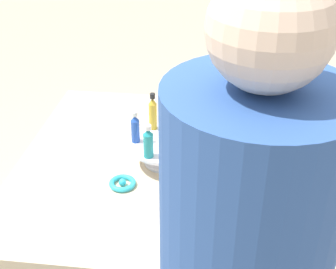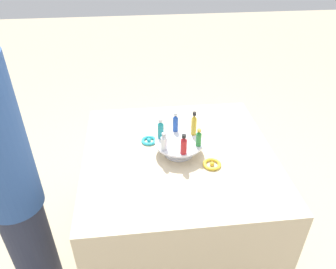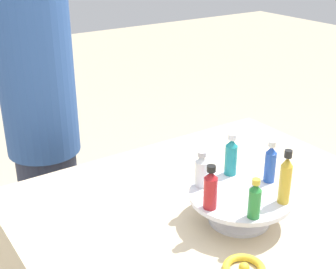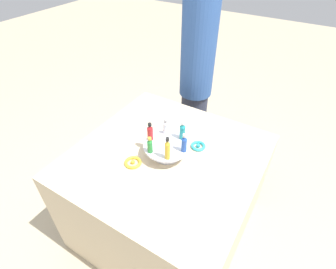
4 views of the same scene
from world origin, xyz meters
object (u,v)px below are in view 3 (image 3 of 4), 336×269
object	(u,v)px
ribbon_bow_gold	(244,269)
person_figure	(41,117)
bottle_teal	(231,156)
bottle_blue	(270,163)
display_stand	(240,203)
bottle_green	(255,200)
ribbon_bow_teal	(235,179)
bottle_clear	(201,170)
bottle_red	(210,189)
bottle_gold	(285,179)

from	to	relation	value
ribbon_bow_gold	person_figure	distance (m)	1.03
bottle_teal	bottle_blue	bearing A→B (deg)	123.81
display_stand	bottle_teal	world-z (taller)	bottle_teal
bottle_blue	bottle_green	size ratio (longest dim) A/B	1.16
ribbon_bow_gold	ribbon_bow_teal	bearing A→B (deg)	-128.67
bottle_clear	ribbon_bow_teal	xyz separation A→B (m)	(-0.19, -0.07, -0.12)
bottle_clear	bottle_teal	bearing A→B (deg)	-176.19
bottle_teal	bottle_clear	world-z (taller)	bottle_teal
bottle_teal	person_figure	bearing A→B (deg)	-69.51
bottle_teal	bottle_red	world-z (taller)	bottle_teal
ribbon_bow_gold	person_figure	xyz separation A→B (m)	(0.10, -1.02, 0.06)
bottle_blue	ribbon_bow_gold	world-z (taller)	bottle_blue
bottle_blue	person_figure	xyz separation A→B (m)	(0.34, -0.85, -0.07)
display_stand	bottle_blue	size ratio (longest dim) A/B	2.27
bottle_blue	person_figure	world-z (taller)	person_figure
display_stand	person_figure	world-z (taller)	person_figure
bottle_clear	bottle_gold	size ratio (longest dim) A/B	0.70
bottle_red	person_figure	size ratio (longest dim) A/B	0.07
display_stand	bottle_clear	distance (m)	0.13
bottle_teal	bottle_green	world-z (taller)	bottle_teal
bottle_clear	bottle_red	xyz separation A→B (m)	(0.05, 0.10, 0.01)
bottle_clear	display_stand	bearing A→B (deg)	123.81
person_figure	bottle_clear	bearing A→B (deg)	-2.55
display_stand	ribbon_bow_gold	world-z (taller)	display_stand
bottle_blue	ribbon_bow_gold	size ratio (longest dim) A/B	1.21
bottle_red	person_figure	bearing A→B (deg)	-81.79
bottle_green	bottle_gold	xyz separation A→B (m)	(-0.11, -0.01, 0.02)
ribbon_bow_gold	person_figure	bearing A→B (deg)	-84.20
ribbon_bow_gold	bottle_red	bearing A→B (deg)	-97.65
bottle_red	bottle_blue	bearing A→B (deg)	-176.19
display_stand	person_figure	xyz separation A→B (m)	(0.23, -0.85, 0.02)
bottle_teal	ribbon_bow_gold	distance (m)	0.34
ribbon_bow_teal	person_figure	distance (m)	0.78
display_stand	bottle_green	distance (m)	0.13
bottle_gold	bottle_teal	bearing A→B (deg)	-86.19
bottle_blue	ribbon_bow_teal	size ratio (longest dim) A/B	1.30
bottle_clear	bottle_gold	distance (m)	0.22
bottle_teal	person_figure	xyz separation A→B (m)	(0.28, -0.76, -0.07)
bottle_green	bottle_gold	world-z (taller)	bottle_gold
person_figure	bottle_red	bearing A→B (deg)	-7.10
bottle_red	bottle_green	bearing A→B (deg)	123.81
bottle_clear	bottle_gold	world-z (taller)	bottle_gold
ribbon_bow_teal	bottle_clear	bearing A→B (deg)	20.54
ribbon_bow_gold	display_stand	bearing A→B (deg)	-128.67
bottle_clear	ribbon_bow_gold	bearing A→B (deg)	74.74
display_stand	bottle_green	xyz separation A→B (m)	(0.05, 0.10, 0.08)
bottle_blue	bottle_green	xyz separation A→B (m)	(0.16, 0.11, -0.01)
display_stand	ribbon_bow_gold	xyz separation A→B (m)	(0.13, 0.16, -0.05)
bottle_teal	ribbon_bow_gold	world-z (taller)	bottle_teal
bottle_blue	ribbon_bow_gold	bearing A→B (deg)	35.36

